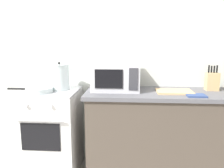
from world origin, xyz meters
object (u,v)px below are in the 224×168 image
object	(u,v)px
stove	(51,131)
microwave	(116,76)
frying_pan	(39,90)
knife_block	(212,81)
stock_pot	(60,77)
cutting_board	(174,91)
oven_mitt	(196,95)

from	to	relation	value
stove	microwave	distance (m)	0.94
frying_pan	knife_block	world-z (taller)	knife_block
stock_pot	cutting_board	bearing A→B (deg)	-2.97
microwave	knife_block	world-z (taller)	microwave
stock_pot	frying_pan	xyz separation A→B (m)	(-0.17, -0.16, -0.11)
stove	oven_mitt	size ratio (longest dim) A/B	5.11
knife_block	oven_mitt	size ratio (longest dim) A/B	1.51
microwave	oven_mitt	bearing A→B (deg)	-16.87
stove	frying_pan	world-z (taller)	frying_pan
stove	microwave	world-z (taller)	microwave
stove	knife_block	xyz separation A→B (m)	(1.74, 0.14, 0.56)
stock_pot	frying_pan	size ratio (longest dim) A/B	0.64
frying_pan	oven_mitt	distance (m)	1.57
stove	cutting_board	distance (m)	1.40
microwave	knife_block	size ratio (longest dim) A/B	1.84
frying_pan	cutting_board	bearing A→B (deg)	4.04
stove	frying_pan	xyz separation A→B (m)	(-0.07, -0.10, 0.48)
knife_block	frying_pan	bearing A→B (deg)	-172.51
stock_pot	frying_pan	distance (m)	0.26
microwave	knife_block	bearing A→B (deg)	3.45
oven_mitt	cutting_board	bearing A→B (deg)	137.75
stove	frying_pan	size ratio (longest dim) A/B	1.94
cutting_board	frying_pan	bearing A→B (deg)	-175.96
stove	microwave	bearing A→B (deg)	6.35
microwave	frying_pan	bearing A→B (deg)	-167.33
cutting_board	oven_mitt	bearing A→B (deg)	-42.25
knife_block	oven_mitt	distance (m)	0.40
frying_pan	knife_block	distance (m)	1.83
stock_pot	cutting_board	size ratio (longest dim) A/B	0.84
knife_block	stove	bearing A→B (deg)	-175.36
stock_pot	oven_mitt	distance (m)	1.42
frying_pan	microwave	xyz separation A→B (m)	(0.78, 0.18, 0.12)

